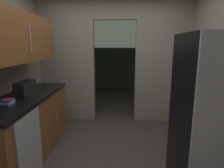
% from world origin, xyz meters
% --- Properties ---
extents(ground, '(20.00, 20.00, 0.00)m').
position_xyz_m(ground, '(0.00, 0.00, 0.00)').
color(ground, '#47423D').
extents(kitchen_partition, '(3.14, 0.12, 2.70)m').
position_xyz_m(kitchen_partition, '(-0.00, 1.65, 1.43)').
color(kitchen_partition, '#9E998C').
rests_on(kitchen_partition, ground).
extents(adjoining_room_shell, '(3.14, 3.10, 2.70)m').
position_xyz_m(adjoining_room_shell, '(0.00, 3.70, 1.35)').
color(adjoining_room_shell, slate).
rests_on(adjoining_room_shell, ground).
extents(refrigerator, '(0.85, 0.76, 1.74)m').
position_xyz_m(refrigerator, '(1.15, -0.56, 0.87)').
color(refrigerator, black).
rests_on(refrigerator, ground).
extents(lower_cabinet_run, '(0.66, 1.93, 0.91)m').
position_xyz_m(lower_cabinet_run, '(-1.24, 0.17, 0.46)').
color(lower_cabinet_run, brown).
rests_on(lower_cabinet_run, ground).
extents(dishwasher, '(0.02, 0.56, 0.85)m').
position_xyz_m(dishwasher, '(-0.92, -0.37, 0.43)').
color(dishwasher, '#B7BABC').
rests_on(dishwasher, ground).
extents(upper_cabinet_counterside, '(0.36, 1.73, 0.65)m').
position_xyz_m(upper_cabinet_counterside, '(-1.24, 0.17, 1.73)').
color(upper_cabinet_counterside, brown).
extents(boombox, '(0.16, 0.39, 0.24)m').
position_xyz_m(boombox, '(-1.21, 0.21, 1.02)').
color(boombox, black).
rests_on(boombox, lower_cabinet_run).
extents(book_stack, '(0.14, 0.14, 0.07)m').
position_xyz_m(book_stack, '(-1.23, -0.21, 0.95)').
color(book_stack, '#2D609E').
rests_on(book_stack, lower_cabinet_run).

